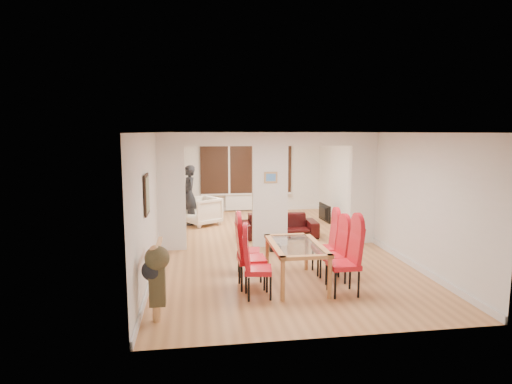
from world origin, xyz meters
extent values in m
cube|color=#C1824D|center=(0.00, 0.00, 0.00)|extent=(5.00, 9.00, 0.01)
cube|color=white|center=(0.00, 0.00, 1.30)|extent=(5.00, 0.18, 2.60)
cube|color=black|center=(0.00, 4.44, 1.50)|extent=(3.00, 0.08, 1.80)
cube|color=white|center=(0.00, 4.40, 0.30)|extent=(1.40, 0.08, 0.50)
sphere|color=orange|center=(0.30, 3.30, 2.15)|extent=(0.36, 0.36, 0.36)
cube|color=gray|center=(-2.47, -2.40, 1.60)|extent=(0.04, 0.52, 0.67)
cube|color=#4C8CD8|center=(0.00, -0.10, 1.60)|extent=(0.30, 0.03, 0.25)
imported|color=black|center=(0.37, 0.80, 0.28)|extent=(1.94, 0.80, 0.56)
imported|color=#F5E6CF|center=(-1.50, 2.48, 0.40)|extent=(1.18, 1.19, 0.79)
imported|color=black|center=(-1.85, 2.59, 0.84)|extent=(0.68, 0.52, 1.68)
imported|color=black|center=(2.00, 2.50, 0.25)|extent=(0.88, 0.16, 0.50)
cylinder|color=#143F19|center=(0.38, 2.17, 0.40)|extent=(0.07, 0.07, 0.28)
imported|color=#361D12|center=(0.44, 2.23, 0.28)|extent=(0.23, 0.23, 0.06)
camera|label=1|loc=(-1.69, -9.47, 2.61)|focal=30.00mm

